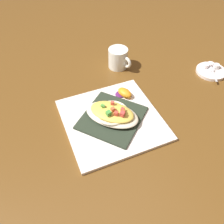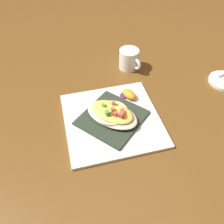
{
  "view_description": "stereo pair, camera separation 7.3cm",
  "coord_description": "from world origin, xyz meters",
  "px_view_note": "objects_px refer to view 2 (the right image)",
  "views": [
    {
      "loc": [
        0.43,
        -0.25,
        0.57
      ],
      "look_at": [
        0.0,
        0.0,
        0.04
      ],
      "focal_mm": 37.98,
      "sensor_mm": 36.0,
      "label": 1
    },
    {
      "loc": [
        0.46,
        -0.19,
        0.57
      ],
      "look_at": [
        0.0,
        0.0,
        0.04
      ],
      "focal_mm": 37.98,
      "sensor_mm": 36.0,
      "label": 2
    }
  ],
  "objects_px": {
    "gratin_dish": "(112,113)",
    "creamer_cup_1": "(224,74)",
    "creamer_cup_2": "(219,75)",
    "orange_garnish": "(129,94)",
    "creamer_saucer": "(224,81)",
    "square_plate": "(112,120)",
    "coffee_mug": "(129,60)"
  },
  "relations": [
    {
      "from": "creamer_cup_1",
      "to": "gratin_dish",
      "type": "bearing_deg",
      "value": -84.66
    },
    {
      "from": "gratin_dish",
      "to": "creamer_cup_2",
      "type": "height_order",
      "value": "gratin_dish"
    },
    {
      "from": "gratin_dish",
      "to": "creamer_cup_1",
      "type": "xyz_separation_m",
      "value": [
        -0.04,
        0.48,
        -0.02
      ]
    },
    {
      "from": "creamer_cup_1",
      "to": "orange_garnish",
      "type": "bearing_deg",
      "value": -94.19
    },
    {
      "from": "square_plate",
      "to": "creamer_saucer",
      "type": "bearing_deg",
      "value": 92.82
    },
    {
      "from": "coffee_mug",
      "to": "creamer_cup_2",
      "type": "bearing_deg",
      "value": 55.98
    },
    {
      "from": "gratin_dish",
      "to": "creamer_cup_2",
      "type": "xyz_separation_m",
      "value": [
        -0.05,
        0.45,
        -0.02
      ]
    },
    {
      "from": "gratin_dish",
      "to": "creamer_saucer",
      "type": "distance_m",
      "value": 0.46
    },
    {
      "from": "gratin_dish",
      "to": "creamer_cup_1",
      "type": "bearing_deg",
      "value": 95.34
    },
    {
      "from": "gratin_dish",
      "to": "coffee_mug",
      "type": "xyz_separation_m",
      "value": [
        -0.24,
        0.17,
        0.0
      ]
    },
    {
      "from": "orange_garnish",
      "to": "creamer_cup_1",
      "type": "relative_size",
      "value": 2.65
    },
    {
      "from": "gratin_dish",
      "to": "creamer_cup_2",
      "type": "relative_size",
      "value": 8.24
    },
    {
      "from": "gratin_dish",
      "to": "creamer_saucer",
      "type": "height_order",
      "value": "gratin_dish"
    },
    {
      "from": "square_plate",
      "to": "orange_garnish",
      "type": "bearing_deg",
      "value": 128.58
    },
    {
      "from": "creamer_saucer",
      "to": "creamer_cup_1",
      "type": "xyz_separation_m",
      "value": [
        -0.02,
        0.01,
        0.01
      ]
    },
    {
      "from": "creamer_cup_2",
      "to": "creamer_saucer",
      "type": "bearing_deg",
      "value": 18.71
    },
    {
      "from": "orange_garnish",
      "to": "creamer_saucer",
      "type": "bearing_deg",
      "value": 82.37
    },
    {
      "from": "gratin_dish",
      "to": "coffee_mug",
      "type": "distance_m",
      "value": 0.29
    },
    {
      "from": "square_plate",
      "to": "gratin_dish",
      "type": "distance_m",
      "value": 0.03
    },
    {
      "from": "creamer_saucer",
      "to": "creamer_cup_1",
      "type": "height_order",
      "value": "creamer_cup_1"
    },
    {
      "from": "creamer_saucer",
      "to": "coffee_mug",
      "type": "bearing_deg",
      "value": -126.46
    },
    {
      "from": "creamer_cup_2",
      "to": "coffee_mug",
      "type": "bearing_deg",
      "value": -124.02
    },
    {
      "from": "creamer_saucer",
      "to": "creamer_cup_2",
      "type": "distance_m",
      "value": 0.03
    },
    {
      "from": "creamer_saucer",
      "to": "creamer_cup_1",
      "type": "distance_m",
      "value": 0.03
    },
    {
      "from": "square_plate",
      "to": "coffee_mug",
      "type": "bearing_deg",
      "value": 144.99
    },
    {
      "from": "square_plate",
      "to": "gratin_dish",
      "type": "xyz_separation_m",
      "value": [
        0.0,
        0.0,
        0.03
      ]
    },
    {
      "from": "creamer_cup_1",
      "to": "creamer_cup_2",
      "type": "distance_m",
      "value": 0.02
    },
    {
      "from": "orange_garnish",
      "to": "creamer_cup_2",
      "type": "distance_m",
      "value": 0.36
    },
    {
      "from": "creamer_cup_1",
      "to": "coffee_mug",
      "type": "bearing_deg",
      "value": -122.43
    },
    {
      "from": "square_plate",
      "to": "creamer_cup_1",
      "type": "height_order",
      "value": "creamer_cup_1"
    },
    {
      "from": "coffee_mug",
      "to": "creamer_cup_2",
      "type": "relative_size",
      "value": 4.36
    },
    {
      "from": "square_plate",
      "to": "creamer_cup_2",
      "type": "xyz_separation_m",
      "value": [
        -0.05,
        0.45,
        0.01
      ]
    }
  ]
}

